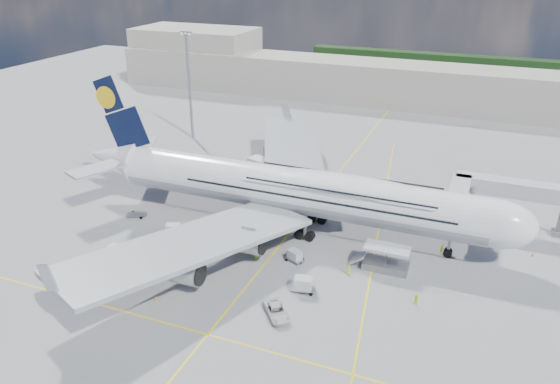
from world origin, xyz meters
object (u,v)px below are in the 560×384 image
at_px(dolly_row_b, 182,260).
at_px(crew_van, 348,270).
at_px(service_van, 276,311).
at_px(crew_wing, 141,259).
at_px(cone_wing_left_inner, 262,184).
at_px(cone_wing_right_outer, 155,298).
at_px(baggage_tug, 185,244).
at_px(cone_tail, 116,194).
at_px(dolly_row_c, 173,229).
at_px(jet_bridge, 491,193).
at_px(dolly_nose_near, 303,284).
at_px(crew_tug, 255,255).
at_px(light_mast, 189,85).
at_px(crew_loader, 416,300).
at_px(catering_truck_inner, 264,170).
at_px(cone_wing_right_inner, 182,281).
at_px(crew_nose, 442,249).
at_px(airliner, 296,190).
at_px(cargo_loader, 385,261).
at_px(dolly_back, 137,214).
at_px(catering_truck_outer, 279,157).
at_px(cone_nose, 533,254).
at_px(dolly_row_a, 116,251).
at_px(dolly_nose_far, 295,255).
at_px(cone_wing_left_outer, 249,160).

bearing_deg(dolly_row_b, crew_van, 16.24).
distance_m(service_van, crew_wing, 23.65).
bearing_deg(crew_van, dolly_row_b, 96.19).
distance_m(cone_wing_left_inner, cone_wing_right_outer, 40.53).
xyz_separation_m(baggage_tug, cone_tail, (-22.55, 12.28, -0.47)).
relative_size(dolly_row_c, cone_wing_right_outer, 6.12).
height_order(jet_bridge, dolly_nose_near, jet_bridge).
bearing_deg(cone_wing_right_outer, dolly_row_b, 98.35).
bearing_deg(crew_tug, light_mast, 143.78).
height_order(baggage_tug, cone_wing_right_outer, baggage_tug).
bearing_deg(light_mast, cone_wing_right_outer, -63.88).
bearing_deg(crew_loader, crew_wing, -153.01).
xyz_separation_m(catering_truck_inner, cone_wing_right_inner, (4.08, -38.58, -1.76)).
relative_size(baggage_tug, catering_truck_inner, 0.35).
bearing_deg(catering_truck_inner, light_mast, 166.47).
relative_size(crew_nose, crew_loader, 0.92).
bearing_deg(cone_tail, crew_wing, -44.61).
bearing_deg(airliner, crew_loader, -32.92).
xyz_separation_m(cargo_loader, crew_van, (-4.51, -3.48, -0.48)).
xyz_separation_m(catering_truck_inner, service_van, (19.29, -40.50, -1.33)).
relative_size(light_mast, baggage_tug, 9.21).
distance_m(dolly_back, cone_wing_left_inner, 25.47).
bearing_deg(catering_truck_outer, catering_truck_inner, -76.61).
height_order(baggage_tug, cone_nose, baggage_tug).
height_order(dolly_row_a, crew_loader, dolly_row_a).
distance_m(crew_loader, crew_van, 10.93).
bearing_deg(dolly_nose_far, dolly_back, -160.87).
bearing_deg(cone_wing_right_outer, jet_bridge, 43.15).
bearing_deg(dolly_row_a, dolly_row_c, 68.10).
xyz_separation_m(catering_truck_inner, cone_wing_left_inner, (0.79, -2.89, -1.79)).
xyz_separation_m(dolly_row_c, crew_van, (29.81, -0.79, -0.24)).
xyz_separation_m(baggage_tug, crew_nose, (37.55, 13.40, 0.05)).
relative_size(dolly_row_c, baggage_tug, 1.21).
height_order(airliner, dolly_nose_near, airliner).
distance_m(dolly_row_b, cone_wing_left_inner, 31.42).
relative_size(cone_wing_left_inner, cone_wing_right_outer, 1.03).
bearing_deg(cone_wing_right_outer, crew_tug, 59.89).
relative_size(cargo_loader, dolly_back, 2.29).
distance_m(crew_loader, crew_wing, 39.77).
bearing_deg(light_mast, crew_tug, -50.87).
relative_size(dolly_nose_far, baggage_tug, 1.14).
bearing_deg(airliner, cone_tail, -179.15).
relative_size(dolly_back, cone_wing_left_outer, 7.21).
relative_size(cone_wing_left_outer, cone_tail, 1.08).
relative_size(catering_truck_inner, cone_wing_right_inner, 12.28).
xyz_separation_m(catering_truck_inner, cone_wing_right_outer, (2.95, -43.36, -1.80)).
bearing_deg(dolly_row_a, cone_tail, 129.57).
bearing_deg(crew_van, cone_nose, -67.57).
distance_m(crew_wing, cone_tail, 26.94).
xyz_separation_m(dolly_row_a, cone_tail, (-14.46, 18.64, -0.83)).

